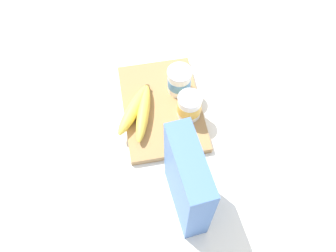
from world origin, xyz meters
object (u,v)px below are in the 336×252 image
at_px(cereal_box, 187,183).
at_px(cutting_board, 162,108).
at_px(yogurt_cup_back, 189,106).
at_px(yogurt_cup_front, 179,81).
at_px(banana_bunch, 138,111).

bearing_deg(cereal_box, cutting_board, 176.54).
xyz_separation_m(cereal_box, yogurt_cup_back, (-0.24, 0.06, -0.07)).
bearing_deg(yogurt_cup_front, yogurt_cup_back, 6.90).
height_order(cereal_box, yogurt_cup_front, cereal_box).
relative_size(cutting_board, banana_bunch, 1.68).
relative_size(yogurt_cup_back, banana_bunch, 0.41).
xyz_separation_m(cutting_board, yogurt_cup_front, (-0.05, 0.06, 0.05)).
relative_size(cereal_box, banana_bunch, 1.33).
bearing_deg(yogurt_cup_back, yogurt_cup_front, -173.10).
bearing_deg(cutting_board, yogurt_cup_back, 59.47).
xyz_separation_m(yogurt_cup_front, yogurt_cup_back, (0.09, 0.01, -0.00)).
height_order(cereal_box, yogurt_cup_back, cereal_box).
relative_size(yogurt_cup_front, yogurt_cup_back, 1.05).
bearing_deg(cutting_board, banana_bunch, -74.83).
xyz_separation_m(cutting_board, yogurt_cup_back, (0.04, 0.07, 0.05)).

